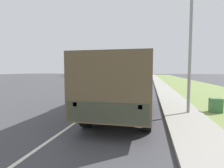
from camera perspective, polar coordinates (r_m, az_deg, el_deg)
ground_plane at (r=37.69m, az=7.84°, el=1.07°), size 180.00×180.00×0.00m
lane_centre_stripe at (r=37.69m, az=7.84°, el=1.07°), size 0.12×120.00×0.00m
sidewalk_right at (r=37.61m, az=14.69°, el=1.05°), size 1.80×120.00×0.12m
grass_strip_right at (r=38.05m, az=21.32°, el=0.86°), size 7.00×120.00×0.02m
military_truck at (r=8.78m, az=4.51°, el=0.96°), size 2.52×7.98×2.79m
car_nearest_ahead at (r=19.96m, az=8.48°, el=0.18°), size 1.89×4.60×1.51m
car_second_ahead at (r=31.84m, az=3.64°, el=1.87°), size 1.75×4.74×1.68m
car_third_ahead at (r=47.15m, az=11.33°, el=2.56°), size 1.94×4.34×1.64m
car_fourth_ahead at (r=62.26m, az=8.29°, el=2.94°), size 1.93×4.87×1.45m
lamp_post at (r=9.36m, az=23.32°, el=20.98°), size 1.69×0.24×8.06m
utility_box at (r=10.28m, az=30.76°, el=-5.99°), size 0.55×0.45×0.70m
building_distant at (r=74.11m, az=-5.33°, el=4.82°), size 15.79×11.55×5.50m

